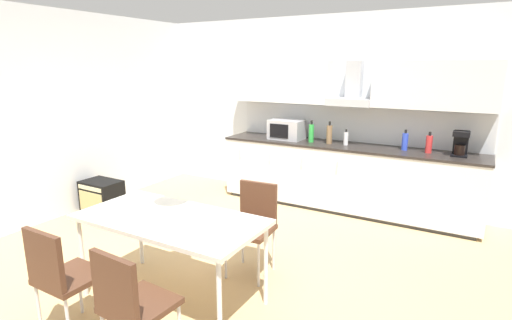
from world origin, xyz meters
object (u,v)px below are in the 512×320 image
bottle_brown (329,134)px  chair_near_right (129,300)px  microwave (287,130)px  guitar_amp (102,197)px  coffee_maker (461,143)px  bottle_red (429,144)px  chair_far_right (254,219)px  bottle_white (346,138)px  bottle_blue (405,141)px  chair_near_left (60,272)px  pendant_lamp (163,91)px  dining_table (170,223)px  bottle_green (311,133)px

bottle_brown → chair_near_right: bottle_brown is taller
microwave → guitar_amp: microwave is taller
coffee_maker → chair_near_right: (-1.58, -3.69, -0.52)m
bottle_red → chair_near_right: bottle_red is taller
chair_far_right → microwave: bearing=107.8°
chair_far_right → chair_near_right: bearing=-90.0°
bottle_white → bottle_brown: bearing=-177.1°
coffee_maker → bottle_brown: 1.61m
chair_near_right → guitar_amp: size_ratio=1.67×
microwave → bottle_blue: 1.63m
chair_near_left → pendant_lamp: 1.50m
bottle_white → chair_near_left: bearing=-103.8°
chair_near_right → bottle_brown: bearing=90.4°
bottle_red → bottle_white: bearing=-178.5°
bottle_blue → microwave: bearing=-178.2°
chair_near_right → pendant_lamp: size_ratio=2.72×
bottle_white → dining_table: size_ratio=0.14×
bottle_brown → chair_near_right: bearing=-89.6°
microwave → bottle_white: microwave is taller
bottle_green → pendant_lamp: (-0.06, -2.85, 0.73)m
chair_near_right → pendant_lamp: (-0.34, 0.77, 1.24)m
bottle_blue → pendant_lamp: size_ratio=0.82×
bottle_red → bottle_white: size_ratio=1.21×
dining_table → guitar_amp: (-2.24, 1.12, -0.48)m
bottle_red → chair_near_right: (-1.24, -3.68, -0.48)m
coffee_maker → chair_near_right: size_ratio=0.34×
bottle_white → chair_far_right: bearing=-95.6°
bottle_white → chair_far_right: bottle_white is taller
chair_far_right → coffee_maker: bearing=53.6°
bottle_brown → microwave: bearing=178.5°
dining_table → chair_far_right: size_ratio=1.78×
bottle_brown → guitar_amp: bearing=-145.5°
bottle_blue → chair_far_right: bearing=-113.7°
bottle_green → microwave: bearing=174.8°
bottle_blue → bottle_brown: bearing=-176.0°
dining_table → chair_far_right: (0.34, 0.77, -0.17)m
bottle_white → chair_near_left: 3.79m
chair_far_right → guitar_amp: (-2.58, 0.34, -0.31)m
bottle_red → guitar_amp: size_ratio=0.50×
bottle_red → chair_far_right: 2.52m
coffee_maker → chair_near_right: coffee_maker is taller
coffee_maker → dining_table: 3.51m
dining_table → chair_near_left: bearing=-114.3°
chair_near_left → guitar_amp: size_ratio=1.67×
bottle_brown → bottle_white: (0.23, 0.01, -0.04)m
dining_table → pendant_lamp: pendant_lamp is taller
bottle_green → dining_table: 2.87m
dining_table → bottle_red: bearing=61.5°
bottle_blue → pendant_lamp: bearing=-113.8°
bottle_white → guitar_amp: 3.39m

